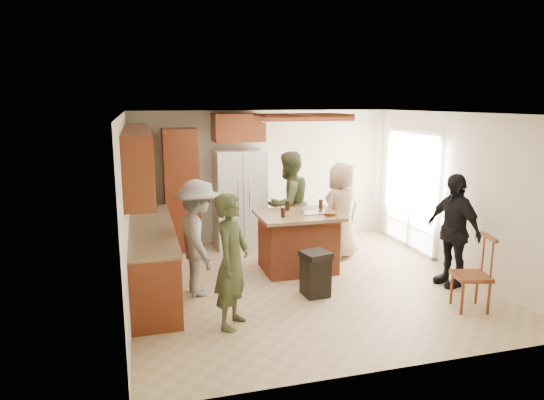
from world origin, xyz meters
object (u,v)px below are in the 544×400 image
object	(u,v)px
spindle_chair	(473,276)
person_counter	(198,238)
trash_bin	(315,273)
person_behind_right	(342,210)
person_side_right	(453,230)
kitchen_island	(298,241)
person_front_left	(232,261)
person_behind_left	(288,204)
refrigerator	(240,199)

from	to	relation	value
spindle_chair	person_counter	bearing A→B (deg)	156.42
trash_bin	person_counter	bearing A→B (deg)	162.82
person_behind_right	person_side_right	bearing A→B (deg)	98.62
person_counter	kitchen_island	distance (m)	1.77
person_counter	trash_bin	bearing A→B (deg)	-111.17
person_counter	spindle_chair	world-z (taller)	person_counter
trash_bin	person_front_left	bearing A→B (deg)	-154.48
person_front_left	person_behind_left	xyz separation A→B (m)	(1.47, 2.47, 0.10)
person_counter	trash_bin	world-z (taller)	person_counter
person_behind_left	person_side_right	size ratio (longest dim) A/B	1.10
person_front_left	spindle_chair	distance (m)	3.12
person_behind_right	trash_bin	size ratio (longest dim) A/B	2.63
person_front_left	kitchen_island	size ratio (longest dim) A/B	1.27
person_counter	spindle_chair	bearing A→B (deg)	-117.56
person_side_right	kitchen_island	bearing A→B (deg)	-130.57
person_front_left	person_counter	world-z (taller)	same
person_front_left	spindle_chair	world-z (taller)	person_front_left
person_behind_right	person_behind_left	bearing A→B (deg)	-46.66
person_front_left	person_behind_left	bearing A→B (deg)	1.49
person_front_left	trash_bin	bearing A→B (deg)	-32.17
person_front_left	kitchen_island	world-z (taller)	person_front_left
trash_bin	refrigerator	bearing A→B (deg)	101.40
person_counter	refrigerator	bearing A→B (deg)	-29.86
person_side_right	refrigerator	world-z (taller)	refrigerator
person_behind_right	refrigerator	world-z (taller)	refrigerator
person_counter	spindle_chair	size ratio (longest dim) A/B	1.63
person_side_right	spindle_chair	size ratio (longest dim) A/B	1.67
person_front_left	person_side_right	world-z (taller)	person_side_right
person_counter	refrigerator	xyz separation A→B (m)	(1.03, 2.12, 0.09)
person_behind_right	person_side_right	distance (m)	1.94
refrigerator	trash_bin	distance (m)	2.72
person_behind_right	trash_bin	bearing A→B (deg)	31.78
person_behind_left	person_side_right	xyz separation A→B (m)	(1.88, -2.00, -0.08)
spindle_chair	trash_bin	bearing A→B (deg)	151.33
person_behind_right	person_front_left	bearing A→B (deg)	18.63
trash_bin	spindle_chair	bearing A→B (deg)	-28.67
person_behind_left	person_front_left	bearing A→B (deg)	31.92
person_side_right	kitchen_island	size ratio (longest dim) A/B	1.30
person_side_right	spindle_chair	world-z (taller)	person_side_right
person_front_left	refrigerator	size ratio (longest dim) A/B	0.90
person_behind_left	kitchen_island	world-z (taller)	person_behind_left
person_front_left	refrigerator	world-z (taller)	refrigerator
person_side_right	trash_bin	distance (m)	2.13
person_front_left	spindle_chair	size ratio (longest dim) A/B	1.63
person_behind_right	refrigerator	distance (m)	1.91
person_counter	person_behind_right	bearing A→B (deg)	-72.57
person_counter	spindle_chair	distance (m)	3.67
person_behind_left	trash_bin	distance (m)	1.95
person_behind_left	person_behind_right	distance (m)	0.92
person_front_left	person_behind_right	size ratio (longest dim) A/B	0.98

